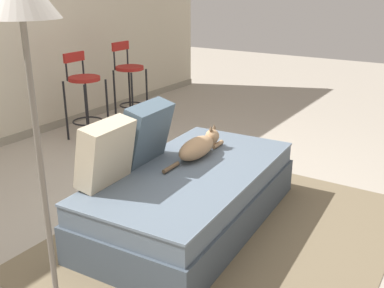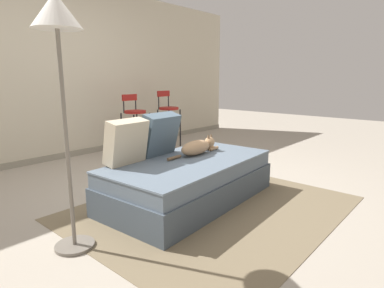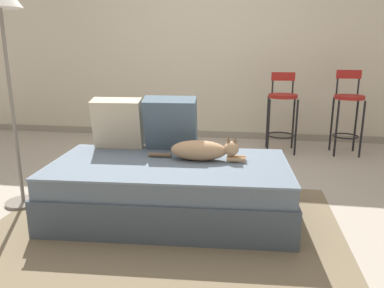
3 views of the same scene
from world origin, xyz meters
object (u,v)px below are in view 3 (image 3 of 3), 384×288
bar_stool_near_window (282,107)px  floor_lamp (1,15)px  cat (203,150)px  throw_pillow_middle (171,123)px  throw_pillow_corner (118,123)px  bar_stool_by_doorway (348,107)px  couch (170,189)px

bar_stool_near_window → floor_lamp: bearing=-137.8°
cat → floor_lamp: (-1.47, -0.07, 0.97)m
cat → bar_stool_near_window: 2.04m
throw_pillow_middle → cat: throw_pillow_middle is taller
throw_pillow_corner → floor_lamp: (-0.73, -0.30, 0.83)m
cat → bar_stool_near_window: (0.72, 1.91, 0.04)m
bar_stool_by_doorway → floor_lamp: 3.65m
couch → floor_lamp: 1.76m
throw_pillow_middle → bar_stool_by_doorway: 2.42m
couch → throw_pillow_middle: 0.56m
throw_pillow_corner → cat: (0.74, -0.24, -0.14)m
throw_pillow_middle → bar_stool_near_window: bearing=58.4°
throw_pillow_corner → bar_stool_by_doorway: bar_stool_by_doorway is taller
floor_lamp → throw_pillow_corner: bearing=22.5°
cat → floor_lamp: 1.76m
couch → floor_lamp: size_ratio=1.04×
throw_pillow_middle → bar_stool_near_window: size_ratio=0.47×
throw_pillow_corner → throw_pillow_middle: throw_pillow_middle is taller
bar_stool_near_window → bar_stool_by_doorway: 0.75m
couch → bar_stool_by_doorway: bearing=49.7°
bar_stool_by_doorway → throw_pillow_corner: bearing=-142.7°
throw_pillow_corner → throw_pillow_middle: bearing=3.3°
throw_pillow_middle → cat: size_ratio=0.60×
throw_pillow_middle → bar_stool_by_doorway: size_ratio=0.45×
couch → throw_pillow_middle: bearing=100.3°
couch → bar_stool_near_window: bearing=64.7°
bar_stool_by_doorway → floor_lamp: size_ratio=0.57×
throw_pillow_corner → floor_lamp: 1.15m
cat → bar_stool_by_doorway: (1.47, 1.92, 0.07)m
cat → bar_stool_by_doorway: size_ratio=0.75×
couch → throw_pillow_corner: throw_pillow_corner is taller
couch → floor_lamp: (-1.23, 0.03, 1.25)m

